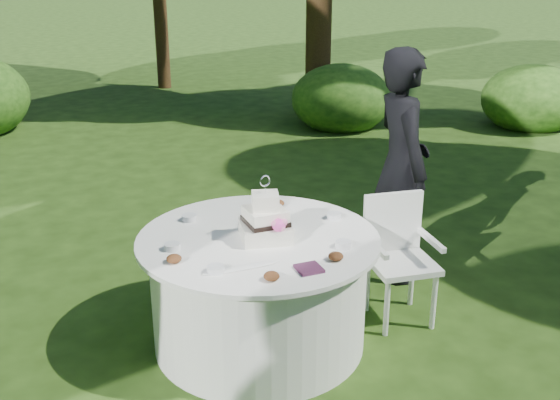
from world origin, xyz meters
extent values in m
plane|color=#1F370F|center=(0.00, 0.00, 0.00)|extent=(80.00, 80.00, 0.00)
cube|color=#4A203C|center=(0.10, -0.55, 0.78)|extent=(0.14, 0.14, 0.02)
ellipsoid|color=white|center=(-0.25, -0.39, 0.78)|extent=(0.48, 0.07, 0.01)
imported|color=black|center=(1.39, 0.54, 0.92)|extent=(0.55, 0.74, 1.84)
cylinder|color=silver|center=(0.00, 0.00, 0.37)|extent=(1.40, 1.40, 0.74)
cylinder|color=white|center=(0.00, 0.00, 0.76)|extent=(1.56, 1.56, 0.03)
cube|color=beige|center=(0.04, -0.04, 0.82)|extent=(0.36, 0.36, 0.10)
cube|color=white|center=(0.04, -0.04, 0.92)|extent=(0.24, 0.24, 0.10)
cube|color=white|center=(0.04, -0.04, 1.02)|extent=(0.21, 0.21, 0.10)
cube|color=black|center=(0.04, -0.04, 0.89)|extent=(0.25, 0.25, 0.03)
sphere|color=#EA44AC|center=(0.07, -0.17, 0.91)|extent=(0.08, 0.08, 0.08)
cylinder|color=white|center=(0.04, -0.04, 1.09)|extent=(0.01, 0.01, 0.05)
torus|color=silver|center=(0.04, -0.04, 1.16)|extent=(0.08, 0.02, 0.08)
cube|color=silver|center=(1.02, -0.11, 0.44)|extent=(0.49, 0.49, 0.04)
cube|color=silver|center=(1.05, 0.08, 0.68)|extent=(0.44, 0.10, 0.43)
cylinder|color=silver|center=(0.83, -0.26, 0.21)|extent=(0.04, 0.04, 0.42)
cylinder|color=white|center=(1.17, -0.31, 0.21)|extent=(0.04, 0.04, 0.42)
cylinder|color=silver|center=(0.87, 0.09, 0.21)|extent=(0.04, 0.04, 0.42)
cylinder|color=silver|center=(1.22, 0.04, 0.21)|extent=(0.04, 0.04, 0.42)
cube|color=silver|center=(0.82, -0.08, 0.60)|extent=(0.09, 0.39, 0.04)
cube|color=white|center=(1.23, -0.14, 0.60)|extent=(0.09, 0.39, 0.04)
cylinder|color=silver|center=(0.43, -0.35, 0.79)|extent=(0.10, 0.10, 0.04)
cylinder|color=silver|center=(-0.40, -0.38, 0.79)|extent=(0.10, 0.10, 0.04)
cylinder|color=silver|center=(-0.55, 0.02, 0.79)|extent=(0.10, 0.10, 0.04)
cylinder|color=silver|center=(-0.34, 0.44, 0.79)|extent=(0.10, 0.10, 0.04)
cylinder|color=silver|center=(0.59, 0.09, 0.79)|extent=(0.10, 0.10, 0.04)
ellipsoid|color=#562D16|center=(0.32, 0.45, 0.79)|extent=(0.09, 0.09, 0.05)
ellipsoid|color=#562D16|center=(-0.59, -0.16, 0.79)|extent=(0.09, 0.09, 0.05)
ellipsoid|color=#562D16|center=(0.30, -0.49, 0.79)|extent=(0.09, 0.09, 0.05)
ellipsoid|color=#562D16|center=(-0.14, -0.59, 0.79)|extent=(0.09, 0.09, 0.05)
camera|label=1|loc=(-1.33, -3.60, 2.45)|focal=42.00mm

